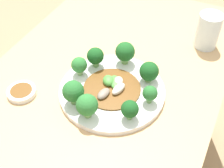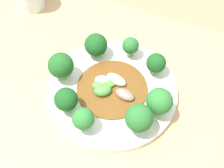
% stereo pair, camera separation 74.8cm
% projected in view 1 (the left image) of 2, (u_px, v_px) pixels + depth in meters
% --- Properties ---
extents(table, '(1.15, 0.68, 0.73)m').
position_uv_depth(table, '(103.00, 150.00, 1.18)').
color(table, tan).
rests_on(table, ground_plane).
extents(plate, '(0.30, 0.30, 0.02)m').
position_uv_depth(plate, '(112.00, 91.00, 0.89)').
color(plate, white).
rests_on(plate, table).
extents(broccoli_southwest, '(0.05, 0.05, 0.06)m').
position_uv_depth(broccoli_southwest, '(130.00, 109.00, 0.79)').
color(broccoli_southwest, '#7AAD5B').
rests_on(broccoli_southwest, plate).
extents(broccoli_south, '(0.04, 0.04, 0.06)m').
position_uv_depth(broccoli_south, '(150.00, 93.00, 0.83)').
color(broccoli_south, '#70A356').
rests_on(broccoli_south, plate).
extents(broccoli_east, '(0.06, 0.06, 0.07)m').
position_uv_depth(broccoli_east, '(125.00, 52.00, 0.93)').
color(broccoli_east, '#7AAD5B').
rests_on(broccoli_east, plate).
extents(broccoli_northeast, '(0.05, 0.05, 0.07)m').
position_uv_depth(broccoli_northeast, '(95.00, 56.00, 0.93)').
color(broccoli_northeast, '#70A356').
rests_on(broccoli_northeast, plate).
extents(broccoli_southeast, '(0.06, 0.06, 0.06)m').
position_uv_depth(broccoli_southeast, '(149.00, 72.00, 0.88)').
color(broccoli_southeast, '#70A356').
rests_on(broccoli_southeast, plate).
extents(broccoli_northwest, '(0.06, 0.06, 0.07)m').
position_uv_depth(broccoli_northwest, '(73.00, 92.00, 0.82)').
color(broccoli_northwest, '#70A356').
rests_on(broccoli_northwest, plate).
extents(broccoli_north, '(0.05, 0.05, 0.06)m').
position_uv_depth(broccoli_north, '(79.00, 65.00, 0.90)').
color(broccoli_north, '#89B76B').
rests_on(broccoli_north, plate).
extents(broccoli_west, '(0.06, 0.06, 0.07)m').
position_uv_depth(broccoli_west, '(87.00, 105.00, 0.79)').
color(broccoli_west, '#7AAD5B').
rests_on(broccoli_west, plate).
extents(stirfry_center, '(0.16, 0.16, 0.02)m').
position_uv_depth(stirfry_center, '(112.00, 87.00, 0.88)').
color(stirfry_center, brown).
rests_on(stirfry_center, plate).
extents(drinking_glass, '(0.08, 0.08, 0.12)m').
position_uv_depth(drinking_glass, '(208.00, 31.00, 1.01)').
color(drinking_glass, silver).
rests_on(drinking_glass, table).
extents(sauce_dish, '(0.08, 0.08, 0.02)m').
position_uv_depth(sauce_dish, '(22.00, 92.00, 0.89)').
color(sauce_dish, white).
rests_on(sauce_dish, table).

